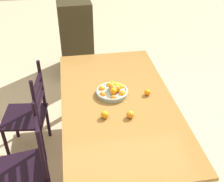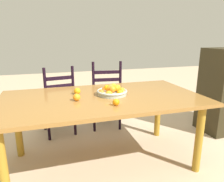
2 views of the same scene
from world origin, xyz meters
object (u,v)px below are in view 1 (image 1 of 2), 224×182
at_px(cabinet, 75,37).
at_px(chair_by_cabinet, 29,115).
at_px(chair_near_window, 29,166).
at_px(orange_loose_0, 105,115).
at_px(fruit_bowl, 112,91).
at_px(orange_loose_1, 147,92).
at_px(dining_table, 118,108).
at_px(orange_loose_2, 130,115).

bearing_deg(cabinet, chair_by_cabinet, 158.47).
relative_size(chair_near_window, orange_loose_0, 13.93).
xyz_separation_m(fruit_bowl, orange_loose_0, (-0.34, 0.12, -0.01)).
relative_size(orange_loose_0, orange_loose_1, 1.14).
distance_m(dining_table, chair_near_window, 0.96).
relative_size(dining_table, chair_near_window, 2.07).
bearing_deg(orange_loose_2, orange_loose_0, 81.30).
distance_m(chair_by_cabinet, orange_loose_2, 1.14).
bearing_deg(dining_table, chair_by_cabinet, 72.87).
xyz_separation_m(dining_table, orange_loose_2, (-0.26, -0.06, 0.12)).
height_order(chair_near_window, orange_loose_2, chair_near_window).
bearing_deg(cabinet, fruit_bowl, -173.65).
relative_size(chair_by_cabinet, orange_loose_2, 14.75).
distance_m(chair_by_cabinet, fruit_bowl, 0.93).
height_order(chair_near_window, fruit_bowl, chair_near_window).
xyz_separation_m(chair_near_window, orange_loose_1, (0.45, -1.15, 0.33)).
distance_m(chair_near_window, cabinet, 2.41).
bearing_deg(chair_by_cabinet, orange_loose_2, 67.37).
xyz_separation_m(dining_table, fruit_bowl, (0.11, 0.03, 0.13)).
bearing_deg(chair_near_window, orange_loose_2, 89.72).
bearing_deg(fruit_bowl, chair_near_window, 122.41).
bearing_deg(fruit_bowl, orange_loose_1, -101.11).
height_order(orange_loose_0, orange_loose_2, orange_loose_0).
distance_m(dining_table, fruit_bowl, 0.17).
relative_size(chair_near_window, orange_loose_2, 14.15).
bearing_deg(cabinet, chair_near_window, 164.87).
height_order(chair_by_cabinet, orange_loose_2, chair_by_cabinet).
bearing_deg(cabinet, dining_table, -173.19).
xyz_separation_m(chair_by_cabinet, fruit_bowl, (-0.16, -0.86, 0.32)).
height_order(dining_table, fruit_bowl, fruit_bowl).
bearing_deg(dining_table, orange_loose_0, 145.32).
distance_m(dining_table, orange_loose_1, 0.33).
relative_size(dining_table, orange_loose_0, 28.87).
xyz_separation_m(cabinet, orange_loose_2, (-2.20, -0.37, 0.19)).
height_order(dining_table, chair_near_window, chair_near_window).
bearing_deg(orange_loose_0, orange_loose_1, -58.81).
xyz_separation_m(dining_table, chair_by_cabinet, (0.27, 0.89, -0.19)).
xyz_separation_m(chair_near_window, chair_by_cabinet, (0.68, 0.05, 0.03)).
relative_size(chair_by_cabinet, orange_loose_1, 16.49).
xyz_separation_m(chair_near_window, fruit_bowl, (0.52, -0.81, 0.34)).
bearing_deg(chair_by_cabinet, dining_table, 79.60).
height_order(cabinet, orange_loose_1, cabinet).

